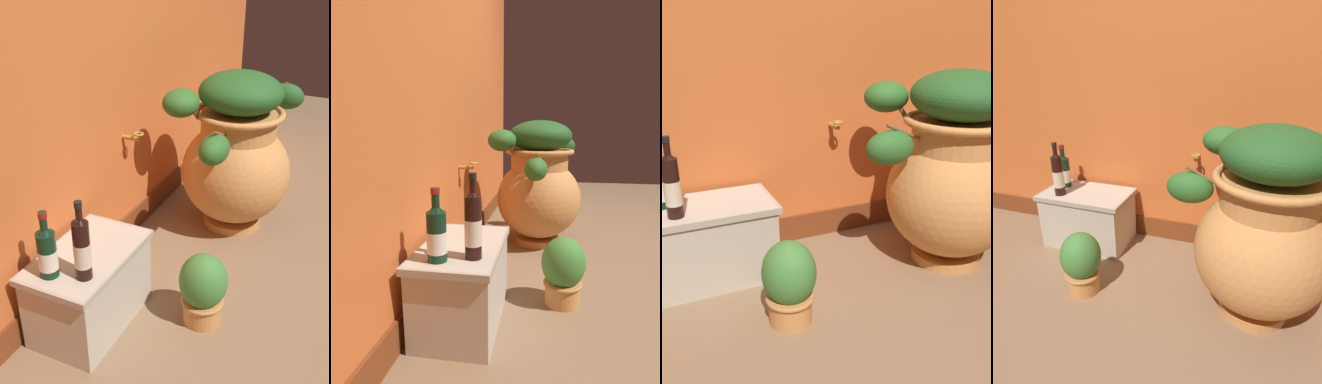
{
  "view_description": "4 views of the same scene",
  "coord_description": "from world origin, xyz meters",
  "views": [
    {
      "loc": [
        -2.14,
        -0.19,
        1.62
      ],
      "look_at": [
        0.0,
        0.83,
        0.38
      ],
      "focal_mm": 46.15,
      "sensor_mm": 36.0,
      "label": 1
    },
    {
      "loc": [
        -2.01,
        0.52,
        0.9
      ],
      "look_at": [
        -0.01,
        0.84,
        0.5
      ],
      "focal_mm": 29.87,
      "sensor_mm": 36.0,
      "label": 2
    },
    {
      "loc": [
        -0.9,
        -0.97,
        1.13
      ],
      "look_at": [
        -0.16,
        0.7,
        0.43
      ],
      "focal_mm": 39.82,
      "sensor_mm": 36.0,
      "label": 3
    },
    {
      "loc": [
        0.39,
        -0.77,
        1.21
      ],
      "look_at": [
        -0.13,
        0.79,
        0.5
      ],
      "focal_mm": 28.8,
      "sensor_mm": 36.0,
      "label": 4
    }
  ],
  "objects": [
    {
      "name": "ground_plane",
      "position": [
        0.0,
        0.0,
        0.0
      ],
      "size": [
        7.0,
        7.0,
        0.0
      ],
      "primitive_type": "plane",
      "color": "#896B4C"
    },
    {
      "name": "terracotta_urn",
      "position": [
        0.46,
        0.58,
        0.47
      ],
      "size": [
        0.9,
        0.68,
        0.96
      ],
      "color": "#D68E4C",
      "rests_on": "ground_plane"
    },
    {
      "name": "wine_bottle_middle",
      "position": [
        -0.82,
        0.8,
        0.53
      ],
      "size": [
        0.07,
        0.07,
        0.35
      ],
      "color": "black",
      "rests_on": "stone_ledge"
    },
    {
      "name": "stone_ledge",
      "position": [
        -0.67,
        0.89,
        0.2
      ],
      "size": [
        0.6,
        0.36,
        0.38
      ],
      "color": "beige",
      "rests_on": "ground_plane"
    },
    {
      "name": "potted_shrub",
      "position": [
        -0.45,
        0.42,
        0.19
      ],
      "size": [
        0.22,
        0.22,
        0.36
      ],
      "color": "#D68E4C",
      "rests_on": "ground_plane"
    }
  ]
}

